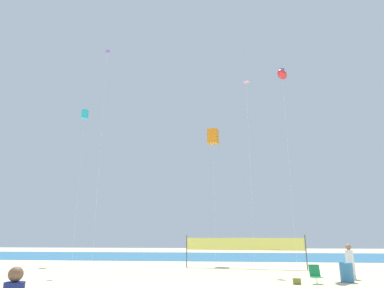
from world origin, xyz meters
TOP-DOWN VIEW (x-y plane):
  - ocean_band at (0.00, 28.87)m, footprint 120.00×20.00m
  - beachgoer_white_shirt at (8.39, 5.83)m, footprint 0.42×0.42m
  - folding_beach_chair at (5.96, 3.56)m, footprint 0.52×0.65m
  - trash_barrel at (7.69, 4.30)m, footprint 0.65×0.65m
  - volleyball_net at (2.70, 12.01)m, footprint 8.93×1.63m
  - beach_handbag at (4.96, 3.16)m, footprint 0.36×0.18m
  - kite_red_inflatable at (6.31, 10.69)m, footprint 1.31×2.16m
  - kite_pink_diamond at (3.46, 11.88)m, footprint 0.62×0.61m
  - kite_cyan_box at (-13.13, 17.02)m, footprint 0.66×0.66m
  - kite_violet_diamond at (-9.13, 12.00)m, footprint 0.45×0.45m
  - kite_orange_box at (0.26, 17.71)m, footprint 1.15×1.15m

SIDE VIEW (x-z plane):
  - ocean_band at x=0.00m, z-range 0.00..0.01m
  - beach_handbag at x=4.96m, z-range 0.00..0.29m
  - folding_beach_chair at x=5.96m, z-range 0.02..0.91m
  - trash_barrel at x=7.69m, z-range 0.00..0.95m
  - beachgoer_white_shirt at x=8.39m, z-range 0.06..1.92m
  - volleyball_net at x=2.70m, z-range 0.44..2.84m
  - kite_orange_box at x=0.26m, z-range 5.63..18.38m
  - kite_pink_diamond at x=3.46m, z-range 7.00..22.22m
  - kite_cyan_box at x=-13.13m, z-range 7.08..22.26m
  - kite_red_inflatable at x=6.31m, z-range 7.21..22.73m
  - kite_violet_diamond at x=-9.13m, z-range 7.54..26.60m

